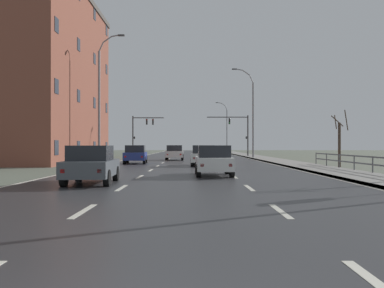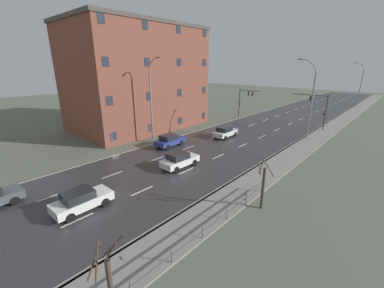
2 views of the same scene
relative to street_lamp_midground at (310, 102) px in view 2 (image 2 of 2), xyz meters
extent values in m
cube|color=#5B6051|center=(-7.43, -0.15, -5.35)|extent=(160.00, 160.00, 0.12)
cube|color=#303033|center=(-7.43, 11.85, -5.28)|extent=(14.00, 120.00, 0.02)
cube|color=beige|center=(-9.76, -29.95, -5.27)|extent=(0.16, 2.20, 0.01)
cube|color=beige|center=(-9.76, -24.55, -5.27)|extent=(0.16, 2.20, 0.01)
cube|color=beige|center=(-9.76, -19.15, -5.27)|extent=(0.16, 2.20, 0.01)
cube|color=beige|center=(-9.76, -13.75, -5.27)|extent=(0.16, 2.20, 0.01)
cube|color=beige|center=(-9.76, -8.35, -5.27)|extent=(0.16, 2.20, 0.01)
cube|color=beige|center=(-9.76, -2.95, -5.27)|extent=(0.16, 2.20, 0.01)
cube|color=beige|center=(-9.76, 2.45, -5.27)|extent=(0.16, 2.20, 0.01)
cube|color=beige|center=(-9.76, 7.85, -5.27)|extent=(0.16, 2.20, 0.01)
cube|color=beige|center=(-9.76, 13.25, -5.27)|extent=(0.16, 2.20, 0.01)
cube|color=beige|center=(-9.76, 18.65, -5.27)|extent=(0.16, 2.20, 0.01)
cube|color=beige|center=(-9.76, 24.05, -5.27)|extent=(0.16, 2.20, 0.01)
cube|color=beige|center=(-9.76, 29.45, -5.27)|extent=(0.16, 2.20, 0.01)
cube|color=beige|center=(-9.76, 34.85, -5.27)|extent=(0.16, 2.20, 0.01)
cube|color=beige|center=(-9.76, 40.25, -5.27)|extent=(0.16, 2.20, 0.01)
cube|color=beige|center=(-9.76, 45.65, -5.27)|extent=(0.16, 2.20, 0.01)
cube|color=beige|center=(-9.76, 51.05, -5.27)|extent=(0.16, 2.20, 0.01)
cube|color=beige|center=(-9.76, 56.45, -5.27)|extent=(0.16, 2.20, 0.01)
cube|color=beige|center=(-9.76, 61.85, -5.27)|extent=(0.16, 2.20, 0.01)
cube|color=beige|center=(-9.76, 67.25, -5.27)|extent=(0.16, 2.20, 0.01)
cube|color=beige|center=(-5.10, -29.95, -5.27)|extent=(0.16, 2.20, 0.01)
cube|color=beige|center=(-5.10, -24.55, -5.27)|extent=(0.16, 2.20, 0.01)
cube|color=beige|center=(-5.10, -19.15, -5.27)|extent=(0.16, 2.20, 0.01)
cube|color=beige|center=(-5.10, -13.75, -5.27)|extent=(0.16, 2.20, 0.01)
cube|color=beige|center=(-5.10, -8.35, -5.27)|extent=(0.16, 2.20, 0.01)
cube|color=beige|center=(-5.10, -2.95, -5.27)|extent=(0.16, 2.20, 0.01)
cube|color=beige|center=(-5.10, 2.45, -5.27)|extent=(0.16, 2.20, 0.01)
cube|color=beige|center=(-5.10, 7.85, -5.27)|extent=(0.16, 2.20, 0.01)
cube|color=beige|center=(-5.10, 13.25, -5.27)|extent=(0.16, 2.20, 0.01)
cube|color=beige|center=(-5.10, 18.65, -5.27)|extent=(0.16, 2.20, 0.01)
cube|color=beige|center=(-5.10, 24.05, -5.27)|extent=(0.16, 2.20, 0.01)
cube|color=beige|center=(-5.10, 29.45, -5.27)|extent=(0.16, 2.20, 0.01)
cube|color=beige|center=(-5.10, 34.85, -5.27)|extent=(0.16, 2.20, 0.01)
cube|color=beige|center=(-5.10, 40.25, -5.27)|extent=(0.16, 2.20, 0.01)
cube|color=beige|center=(-5.10, 45.65, -5.27)|extent=(0.16, 2.20, 0.01)
cube|color=beige|center=(-5.10, 51.05, -5.27)|extent=(0.16, 2.20, 0.01)
cube|color=beige|center=(-5.10, 56.45, -5.27)|extent=(0.16, 2.20, 0.01)
cube|color=beige|center=(-5.10, 61.85, -5.27)|extent=(0.16, 2.20, 0.01)
cube|color=beige|center=(-5.10, 67.25, -5.27)|extent=(0.16, 2.20, 0.01)
cube|color=beige|center=(-0.58, 11.85, -5.27)|extent=(0.16, 120.00, 0.01)
cube|color=beige|center=(-14.28, 11.85, -5.27)|extent=(0.16, 120.00, 0.01)
cube|color=gray|center=(1.07, 11.85, -5.23)|extent=(3.00, 120.00, 0.12)
cube|color=slate|center=(-0.35, 11.85, -5.23)|extent=(0.16, 120.00, 0.12)
cube|color=#515459|center=(2.42, -30.89, -4.34)|extent=(0.06, 25.60, 0.08)
cube|color=#515459|center=(2.42, -30.89, -4.74)|extent=(0.06, 25.60, 0.08)
cylinder|color=#515459|center=(2.42, -30.89, -4.79)|extent=(0.07, 0.07, 1.00)
cylinder|color=#515459|center=(2.42, -28.33, -4.79)|extent=(0.07, 0.07, 1.00)
cylinder|color=#515459|center=(2.42, -25.77, -4.79)|extent=(0.07, 0.07, 1.00)
cylinder|color=#515459|center=(2.42, -23.21, -4.79)|extent=(0.07, 0.07, 1.00)
cylinder|color=#515459|center=(2.42, -20.65, -4.79)|extent=(0.07, 0.07, 1.00)
cylinder|color=#515459|center=(2.42, -18.09, -4.79)|extent=(0.07, 0.07, 1.00)
cylinder|color=slate|center=(0.17, 0.00, -0.74)|extent=(0.20, 0.20, 9.10)
cylinder|color=slate|center=(-0.04, 0.00, 4.27)|extent=(0.53, 0.11, 0.97)
cylinder|color=slate|center=(-0.67, 0.00, 5.03)|extent=(0.90, 0.11, 0.67)
cylinder|color=slate|center=(-1.59, 0.00, 5.41)|extent=(1.02, 0.11, 0.28)
cube|color=#333335|center=(-2.09, 0.00, 5.44)|extent=(0.56, 0.24, 0.12)
cylinder|color=slate|center=(0.17, 38.00, -0.79)|extent=(0.20, 0.20, 9.01)
cylinder|color=slate|center=(-0.03, 38.00, 4.15)|extent=(0.50, 0.11, 0.90)
cylinder|color=slate|center=(-0.61, 38.00, 4.84)|extent=(0.84, 0.11, 0.63)
cylinder|color=slate|center=(-1.47, 38.00, 5.20)|extent=(0.95, 0.11, 0.27)
cube|color=#333335|center=(-1.93, 38.00, 5.23)|extent=(0.56, 0.24, 0.12)
cylinder|color=slate|center=(-15.03, -15.20, -0.53)|extent=(0.20, 0.20, 9.51)
cylinder|color=slate|center=(-14.85, -15.20, 4.60)|extent=(0.45, 0.11, 0.81)
cylinder|color=slate|center=(-14.33, -15.20, 5.22)|extent=(0.75, 0.11, 0.57)
cylinder|color=slate|center=(-13.57, -15.20, 5.54)|extent=(0.85, 0.11, 0.25)
cube|color=#333335|center=(-13.16, -15.20, 5.56)|extent=(0.56, 0.24, 0.12)
cylinder|color=#38383A|center=(0.47, 7.03, -2.46)|extent=(0.18, 0.18, 5.67)
cylinder|color=#38383A|center=(-2.34, 7.03, 0.13)|extent=(5.62, 0.12, 0.12)
cube|color=black|center=(-2.06, 7.03, -0.42)|extent=(0.20, 0.28, 0.80)
sphere|color=#2D2D2D|center=(-2.06, 6.88, -0.16)|extent=(0.14, 0.14, 0.14)
sphere|color=#2D2D2D|center=(-2.06, 6.88, -0.42)|extent=(0.14, 0.14, 0.14)
sphere|color=green|center=(-2.06, 6.88, -0.68)|extent=(0.14, 0.14, 0.14)
cube|color=black|center=(0.25, 6.98, -2.69)|extent=(0.18, 0.12, 0.32)
cylinder|color=#38383A|center=(-15.33, 7.30, -2.49)|extent=(0.18, 0.18, 5.60)
cylinder|color=#38383A|center=(-13.20, 7.30, 0.06)|extent=(4.25, 0.12, 0.12)
cube|color=black|center=(-13.42, 7.30, -0.49)|extent=(0.20, 0.28, 0.80)
sphere|color=red|center=(-13.42, 7.15, -0.23)|extent=(0.14, 0.14, 0.14)
sphere|color=#2D2D2D|center=(-13.42, 7.15, -0.49)|extent=(0.14, 0.14, 0.14)
sphere|color=#2D2D2D|center=(-13.42, 7.15, -0.75)|extent=(0.14, 0.14, 0.14)
cube|color=black|center=(-12.57, 7.30, -0.49)|extent=(0.20, 0.28, 0.80)
sphere|color=red|center=(-12.57, 7.15, -0.23)|extent=(0.14, 0.14, 0.14)
sphere|color=#2D2D2D|center=(-12.57, 7.15, -0.49)|extent=(0.14, 0.14, 0.14)
sphere|color=#2D2D2D|center=(-12.57, 7.15, -0.75)|extent=(0.14, 0.14, 0.14)
cube|color=black|center=(-15.11, 7.25, -2.69)|extent=(0.18, 0.12, 0.32)
cube|color=silver|center=(-6.31, -18.82, -4.64)|extent=(1.92, 4.17, 0.64)
cube|color=black|center=(-6.32, -19.07, -4.02)|extent=(1.64, 2.06, 0.60)
cube|color=slate|center=(-6.28, -18.12, -4.04)|extent=(1.41, 0.14, 0.51)
cylinder|color=black|center=(-5.45, -17.58, -4.96)|extent=(0.25, 0.67, 0.66)
cylinder|color=black|center=(-7.07, -17.52, -4.96)|extent=(0.25, 0.67, 0.66)
cylinder|color=black|center=(-5.55, -20.12, -4.96)|extent=(0.25, 0.67, 0.66)
cylinder|color=black|center=(-7.17, -20.06, -4.96)|extent=(0.25, 0.67, 0.66)
cube|color=red|center=(-7.05, -20.82, -4.64)|extent=(0.16, 0.05, 0.14)
cube|color=red|center=(-5.73, -20.87, -4.64)|extent=(0.16, 0.05, 0.14)
cylinder|color=black|center=(-10.54, -32.21, -4.96)|extent=(0.25, 0.67, 0.66)
cylinder|color=black|center=(-12.15, -32.28, -4.96)|extent=(0.25, 0.67, 0.66)
cube|color=silver|center=(-6.08, -29.07, -4.64)|extent=(1.82, 4.12, 0.64)
cube|color=black|center=(-6.08, -29.32, -4.02)|extent=(1.59, 2.02, 0.60)
cube|color=slate|center=(-6.09, -28.37, -4.04)|extent=(1.40, 0.10, 0.51)
cylinder|color=black|center=(-5.29, -27.79, -4.96)|extent=(0.23, 0.66, 0.66)
cylinder|color=black|center=(-6.91, -27.81, -4.96)|extent=(0.23, 0.66, 0.66)
cylinder|color=black|center=(-5.26, -30.33, -4.96)|extent=(0.23, 0.66, 0.66)
cylinder|color=black|center=(-6.88, -30.35, -4.96)|extent=(0.23, 0.66, 0.66)
cube|color=red|center=(-6.72, -31.11, -4.64)|extent=(0.16, 0.04, 0.14)
cube|color=red|center=(-5.40, -31.09, -4.64)|extent=(0.16, 0.04, 0.14)
cube|color=navy|center=(-11.99, -14.86, -4.64)|extent=(1.98, 4.19, 0.64)
cube|color=black|center=(-11.98, -15.11, -4.02)|extent=(1.67, 2.08, 0.60)
cube|color=slate|center=(-12.03, -14.17, -4.04)|extent=(1.41, 0.16, 0.51)
cylinder|color=black|center=(-11.25, -13.55, -4.96)|extent=(0.26, 0.67, 0.66)
cylinder|color=black|center=(-12.87, -13.64, -4.96)|extent=(0.26, 0.67, 0.66)
cylinder|color=black|center=(-11.11, -16.09, -4.96)|extent=(0.26, 0.67, 0.66)
cylinder|color=black|center=(-12.73, -16.18, -4.96)|extent=(0.26, 0.67, 0.66)
cube|color=red|center=(-12.54, -16.93, -4.64)|extent=(0.16, 0.05, 0.14)
cube|color=red|center=(-11.22, -16.86, -4.64)|extent=(0.16, 0.05, 0.14)
cube|color=silver|center=(-9.01, -6.67, -4.64)|extent=(1.81, 4.12, 0.64)
cube|color=black|center=(-9.00, -6.92, -4.02)|extent=(1.59, 2.02, 0.60)
cube|color=slate|center=(-9.02, -5.97, -4.04)|extent=(1.40, 0.10, 0.51)
cylinder|color=black|center=(-8.21, -5.38, -4.96)|extent=(0.23, 0.66, 0.66)
cylinder|color=black|center=(-9.83, -5.41, -4.96)|extent=(0.23, 0.66, 0.66)
cylinder|color=black|center=(-8.18, -7.93, -4.96)|extent=(0.23, 0.66, 0.66)
cylinder|color=black|center=(-9.80, -7.95, -4.96)|extent=(0.23, 0.66, 0.66)
cube|color=red|center=(-9.64, -8.70, -4.64)|extent=(0.16, 0.04, 0.14)
cube|color=red|center=(-8.32, -8.69, -4.64)|extent=(0.16, 0.04, 0.14)
cube|color=brown|center=(-23.44, -10.81, 2.46)|extent=(12.59, 20.47, 15.49)
cube|color=#4C4742|center=(-23.44, -10.81, 10.45)|extent=(12.84, 20.88, 0.50)
cube|color=#282D38|center=(-17.12, -19.84, -3.89)|extent=(0.04, 0.90, 1.10)
cube|color=#282D38|center=(-17.12, -13.82, -3.89)|extent=(0.04, 0.90, 1.10)
cube|color=#282D38|center=(-17.12, -7.80, -3.89)|extent=(0.04, 0.90, 1.10)
cube|color=#282D38|center=(-17.12, -1.77, -3.89)|extent=(0.04, 0.90, 1.10)
cube|color=#282D38|center=(-17.12, -19.84, 0.61)|extent=(0.04, 0.90, 1.10)
cube|color=#282D38|center=(-17.12, -13.82, 0.61)|extent=(0.04, 0.90, 1.10)
cube|color=#282D38|center=(-17.12, -7.80, 0.61)|extent=(0.04, 0.90, 1.10)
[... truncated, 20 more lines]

